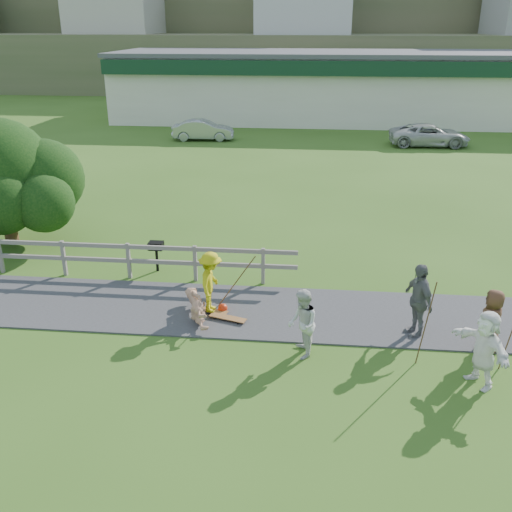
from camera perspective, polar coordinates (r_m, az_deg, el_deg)
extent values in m
plane|color=#365D1A|center=(14.15, -8.69, -7.99)|extent=(260.00, 260.00, 0.00)
cube|color=#323234|center=(15.42, -7.36, -5.15)|extent=(34.00, 3.00, 0.04)
cube|color=#6A635D|center=(18.91, -24.20, 0.04)|extent=(0.10, 0.10, 1.10)
cube|color=#6A635D|center=(18.01, -18.67, -0.20)|extent=(0.10, 0.10, 1.10)
cube|color=#6A635D|center=(17.29, -12.61, -0.47)|extent=(0.10, 0.10, 1.10)
cube|color=#6A635D|center=(16.78, -6.10, -0.74)|extent=(0.10, 0.10, 1.10)
cube|color=#6A635D|center=(16.50, 0.72, -1.02)|extent=(0.10, 0.10, 1.10)
cube|color=#6A635D|center=(18.06, -20.29, 1.18)|extent=(15.00, 0.08, 0.12)
cube|color=#6A635D|center=(18.22, -20.10, -0.14)|extent=(15.00, 0.08, 0.12)
cube|color=silver|center=(47.04, 6.88, 16.38)|extent=(32.00, 10.00, 4.80)
cube|color=#143721|center=(41.71, 7.08, 18.12)|extent=(32.00, 0.60, 1.00)
cube|color=#515257|center=(46.86, 7.03, 19.48)|extent=(32.50, 10.50, 0.30)
cube|color=#4C5934|center=(67.01, 3.12, 18.71)|extent=(220.00, 14.00, 6.00)
cube|color=#4C5934|center=(79.88, 3.69, 21.77)|extent=(220.00, 14.00, 13.00)
imported|color=gold|center=(14.71, -4.53, -2.98)|extent=(0.64, 1.07, 1.63)
imported|color=tan|center=(14.75, -5.89, -5.02)|extent=(1.88, 1.04, 0.67)
imported|color=silver|center=(12.92, 4.65, -6.79)|extent=(0.74, 0.88, 1.62)
imported|color=slate|center=(14.19, 15.90, -4.28)|extent=(0.82, 1.19, 1.87)
imported|color=#513220|center=(14.12, 22.48, -6.06)|extent=(0.70, 0.87, 1.55)
imported|color=white|center=(12.79, 21.86, -8.60)|extent=(1.17, 1.63, 1.70)
imported|color=#9D9FA5|center=(38.08, -5.32, 12.43)|extent=(4.06, 1.69, 1.31)
imported|color=beige|center=(37.60, 16.94, 11.50)|extent=(4.90, 2.36, 1.35)
sphere|color=red|center=(15.05, -3.34, -5.25)|extent=(0.25, 0.25, 0.25)
cylinder|color=#533821|center=(14.94, -2.01, -2.08)|extent=(0.03, 0.03, 1.84)
cylinder|color=#533821|center=(13.02, 16.63, -6.48)|extent=(0.03, 0.03, 2.03)
cylinder|color=#533821|center=(13.49, 24.15, -7.09)|extent=(0.03, 0.03, 1.80)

